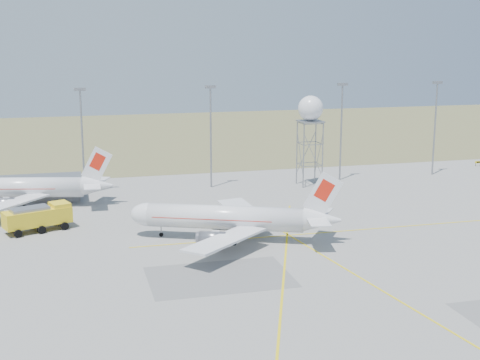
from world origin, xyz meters
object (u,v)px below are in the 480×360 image
object	(u,v)px
airliner_far	(21,188)
radar_tower	(310,135)
airliner_main	(229,218)
fire_truck	(39,219)

from	to	relation	value
airliner_far	radar_tower	bearing A→B (deg)	-163.59
airliner_main	airliner_far	xyz separation A→B (m)	(-31.27, 29.38, -0.02)
airliner_main	airliner_far	size ratio (longest dim) A/B	0.97
airliner_main	radar_tower	world-z (taller)	radar_tower
fire_truck	airliner_main	bearing A→B (deg)	-43.79
airliner_far	airliner_main	bearing A→B (deg)	150.06
airliner_main	fire_truck	distance (m)	30.15
airliner_far	fire_truck	size ratio (longest dim) A/B	2.92
airliner_far	fire_truck	bearing A→B (deg)	115.28
airliner_far	radar_tower	world-z (taller)	radar_tower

